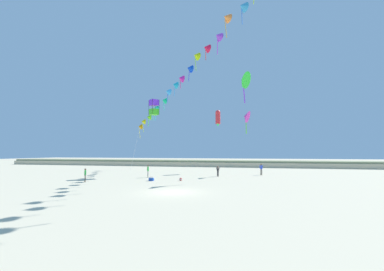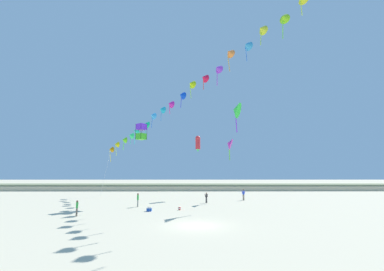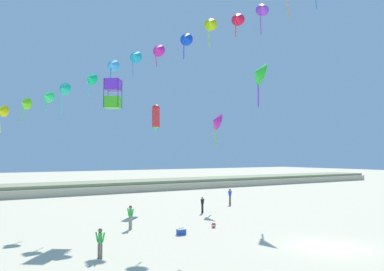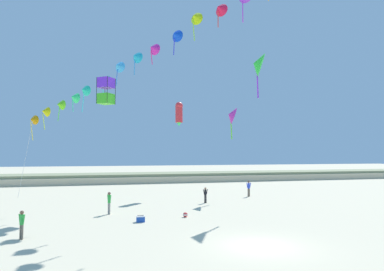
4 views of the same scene
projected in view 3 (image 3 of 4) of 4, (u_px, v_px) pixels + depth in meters
ground_plane at (328, 247)px, 23.77m from camera, size 240.00×240.00×0.00m
dune_ridge at (89, 187)px, 58.79m from camera, size 120.00×8.38×1.47m
person_near_left at (202, 204)px, 37.75m from camera, size 0.52×0.21×1.50m
person_near_right at (130, 216)px, 29.43m from camera, size 0.34×0.59×1.74m
person_mid_center at (230, 196)px, 44.10m from camera, size 0.61×0.24×1.74m
person_far_left at (100, 241)px, 21.04m from camera, size 0.45×0.45×1.59m
kite_banner_string at (172, 42)px, 34.47m from camera, size 28.02×26.98×22.31m
large_kite_low_lead at (113, 94)px, 31.97m from camera, size 1.64×1.64×2.29m
large_kite_mid_trail at (216, 121)px, 43.04m from camera, size 1.63×2.13×3.68m
large_kite_high_solo at (258, 74)px, 37.71m from camera, size 2.20×2.63×4.31m
large_kite_outer_drift at (156, 117)px, 43.78m from camera, size 1.00×1.03×2.88m
beach_cooler at (181, 232)px, 27.46m from camera, size 0.58×0.41×0.46m
beach_ball at (214, 225)px, 30.17m from camera, size 0.36×0.36×0.36m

